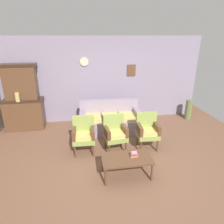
{
  "coord_description": "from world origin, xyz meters",
  "views": [
    {
      "loc": [
        -0.74,
        -3.71,
        2.7
      ],
      "look_at": [
        0.02,
        1.02,
        0.85
      ],
      "focal_mm": 31.8,
      "sensor_mm": 36.0,
      "label": 1
    }
  ],
  "objects": [
    {
      "name": "book_stack_on_table",
      "position": [
        0.24,
        -0.41,
        0.47
      ],
      "size": [
        0.16,
        0.11,
        0.1
      ],
      "color": "#7D995F",
      "rests_on": "coffee_table"
    },
    {
      "name": "floor_vase_by_wall",
      "position": [
        2.85,
        2.15,
        0.34
      ],
      "size": [
        0.22,
        0.22,
        0.67
      ],
      "primitive_type": "cylinder",
      "color": "#5E6C3E",
      "rests_on": "ground"
    },
    {
      "name": "ground_plane",
      "position": [
        0.0,
        0.0,
        0.0
      ],
      "size": [
        7.68,
        7.68,
        0.0
      ],
      "primitive_type": "plane",
      "color": "brown"
    },
    {
      "name": "armchair_near_cabinet",
      "position": [
        0.85,
        0.58,
        0.5
      ],
      "size": [
        0.54,
        0.51,
        0.9
      ],
      "color": "#849947",
      "rests_on": "ground"
    },
    {
      "name": "armchair_by_doorway",
      "position": [
        0.02,
        0.57,
        0.5
      ],
      "size": [
        0.57,
        0.55,
        0.9
      ],
      "color": "#849947",
      "rests_on": "ground"
    },
    {
      "name": "side_cabinet",
      "position": [
        -2.47,
        2.25,
        0.47
      ],
      "size": [
        1.16,
        0.55,
        0.93
      ],
      "color": "brown",
      "rests_on": "ground"
    },
    {
      "name": "floral_couch",
      "position": [
        0.06,
        1.67,
        0.33
      ],
      "size": [
        1.8,
        0.87,
        0.9
      ],
      "color": "gray",
      "rests_on": "ground"
    },
    {
      "name": "vase_on_cabinet",
      "position": [
        -2.55,
        2.07,
        1.06
      ],
      "size": [
        0.13,
        0.13,
        0.26
      ],
      "primitive_type": "cylinder",
      "color": "tan",
      "rests_on": "side_cabinet"
    },
    {
      "name": "wall_back_with_decor",
      "position": [
        0.0,
        2.63,
        1.35
      ],
      "size": [
        6.4,
        0.09,
        2.7
      ],
      "color": "gray",
      "rests_on": "ground"
    },
    {
      "name": "cabinet_upper_hutch",
      "position": [
        -2.47,
        2.33,
        1.45
      ],
      "size": [
        0.99,
        0.38,
        1.03
      ],
      "color": "brown",
      "rests_on": "side_cabinet"
    },
    {
      "name": "armchair_row_middle",
      "position": [
        -0.74,
        0.61,
        0.5
      ],
      "size": [
        0.54,
        0.51,
        0.9
      ],
      "color": "#849947",
      "rests_on": "ground"
    },
    {
      "name": "coffee_table",
      "position": [
        0.08,
        -0.43,
        0.38
      ],
      "size": [
        1.0,
        0.56,
        0.42
      ],
      "color": "brown",
      "rests_on": "ground"
    }
  ]
}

